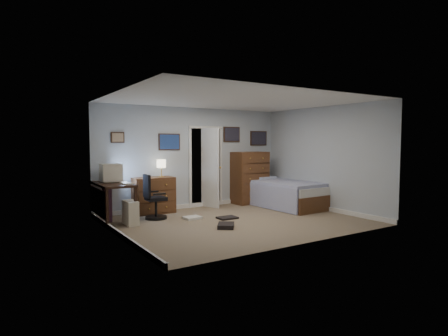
# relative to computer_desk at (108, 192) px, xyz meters

# --- Properties ---
(floor) EXTENTS (5.00, 4.00, 0.02)m
(floor) POSITION_rel_computer_desk_xyz_m (2.30, -1.42, -0.63)
(floor) COLOR #84765B
(floor) RESTS_ON ground
(computer_desk) EXTENTS (0.66, 1.40, 0.80)m
(computer_desk) POSITION_rel_computer_desk_xyz_m (0.00, 0.00, 0.00)
(computer_desk) COLOR black
(computer_desk) RESTS_ON floor
(crt_monitor) EXTENTS (0.42, 0.39, 0.39)m
(crt_monitor) POSITION_rel_computer_desk_xyz_m (0.12, 0.15, 0.38)
(crt_monitor) COLOR beige
(crt_monitor) RESTS_ON computer_desk
(keyboard) EXTENTS (0.17, 0.43, 0.03)m
(keyboard) POSITION_rel_computer_desk_xyz_m (0.28, -0.35, 0.20)
(keyboard) COLOR beige
(keyboard) RESTS_ON computer_desk
(pc_tower) EXTENTS (0.23, 0.45, 0.48)m
(pc_tower) POSITION_rel_computer_desk_xyz_m (0.30, -0.55, -0.38)
(pc_tower) COLOR beige
(pc_tower) RESTS_ON floor
(office_chair) EXTENTS (0.48, 0.48, 0.96)m
(office_chair) POSITION_rel_computer_desk_xyz_m (0.89, -0.28, -0.25)
(office_chair) COLOR black
(office_chair) RESTS_ON floor
(media_stack) EXTENTS (0.16, 0.16, 0.77)m
(media_stack) POSITION_rel_computer_desk_xyz_m (-0.02, -0.04, -0.23)
(media_stack) COLOR maroon
(media_stack) RESTS_ON floor
(low_dresser) EXTENTS (0.95, 0.50, 0.83)m
(low_dresser) POSITION_rel_computer_desk_xyz_m (1.14, 0.36, -0.20)
(low_dresser) COLOR brown
(low_dresser) RESTS_ON floor
(table_lamp) EXTENTS (0.22, 0.22, 0.41)m
(table_lamp) POSITION_rel_computer_desk_xyz_m (1.34, 0.36, 0.51)
(table_lamp) COLOR gold
(table_lamp) RESTS_ON low_dresser
(doorway) EXTENTS (0.96, 1.12, 2.05)m
(doorway) POSITION_rel_computer_desk_xyz_m (2.64, 0.85, 0.39)
(doorway) COLOR black
(doorway) RESTS_ON floor
(tall_dresser) EXTENTS (0.96, 0.58, 1.38)m
(tall_dresser) POSITION_rel_computer_desk_xyz_m (3.88, 0.33, 0.07)
(tall_dresser) COLOR brown
(tall_dresser) RESTS_ON floor
(headboard_bookcase) EXTENTS (0.91, 0.25, 0.82)m
(headboard_bookcase) POSITION_rel_computer_desk_xyz_m (4.09, 0.45, -0.19)
(headboard_bookcase) COLOR brown
(headboard_bookcase) RESTS_ON floor
(bed) EXTENTS (1.25, 2.22, 0.72)m
(bed) POSITION_rel_computer_desk_xyz_m (4.28, -0.59, -0.28)
(bed) COLOR brown
(bed) RESTS_ON floor
(wall_posters) EXTENTS (4.38, 0.04, 0.60)m
(wall_posters) POSITION_rel_computer_desk_xyz_m (2.86, 0.56, 1.13)
(wall_posters) COLOR #331E11
(wall_posters) RESTS_ON floor
(floor_clutter) EXTENTS (1.04, 1.49, 0.08)m
(floor_clutter) POSITION_rel_computer_desk_xyz_m (1.84, -1.33, -0.59)
(floor_clutter) COLOR black
(floor_clutter) RESTS_ON floor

